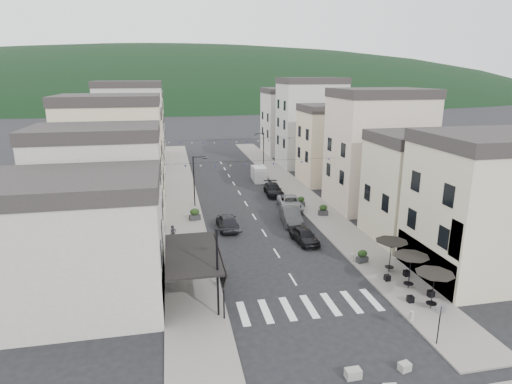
% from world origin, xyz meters
% --- Properties ---
extents(ground, '(700.00, 700.00, 0.00)m').
position_xyz_m(ground, '(0.00, 0.00, 0.00)').
color(ground, black).
rests_on(ground, ground).
extents(sidewalk_left, '(4.00, 76.00, 0.12)m').
position_xyz_m(sidewalk_left, '(-7.50, 32.00, 0.06)').
color(sidewalk_left, slate).
rests_on(sidewalk_left, ground).
extents(sidewalk_right, '(4.00, 76.00, 0.12)m').
position_xyz_m(sidewalk_right, '(7.50, 32.00, 0.06)').
color(sidewalk_right, slate).
rests_on(sidewalk_right, ground).
extents(hill_backdrop, '(640.00, 360.00, 70.00)m').
position_xyz_m(hill_backdrop, '(0.00, 300.00, 0.00)').
color(hill_backdrop, black).
rests_on(hill_backdrop, ground).
extents(boutique_building, '(12.00, 8.00, 8.00)m').
position_xyz_m(boutique_building, '(-15.50, 5.00, 4.00)').
color(boutique_building, '#A9A39B').
rests_on(boutique_building, ground).
extents(bistro_building, '(10.00, 8.00, 10.00)m').
position_xyz_m(bistro_building, '(14.50, 4.00, 5.00)').
color(bistro_building, beige).
rests_on(bistro_building, ground).
extents(boutique_awning, '(3.77, 7.50, 3.28)m').
position_xyz_m(boutique_awning, '(-7.25, 5.00, 3.11)').
color(boutique_awning, black).
rests_on(boutique_awning, ground).
extents(buildings_row_left, '(10.20, 54.16, 14.00)m').
position_xyz_m(buildings_row_left, '(-14.50, 37.75, 6.12)').
color(buildings_row_left, '#A9A39B').
rests_on(buildings_row_left, ground).
extents(buildings_row_right, '(10.20, 54.16, 14.50)m').
position_xyz_m(buildings_row_right, '(14.50, 36.59, 6.32)').
color(buildings_row_right, beige).
rests_on(buildings_row_right, ground).
extents(cafe_terrace, '(2.50, 8.10, 2.53)m').
position_xyz_m(cafe_terrace, '(7.70, 2.80, 2.36)').
color(cafe_terrace, black).
rests_on(cafe_terrace, ground).
extents(streetlamp_left_near, '(1.70, 0.56, 6.00)m').
position_xyz_m(streetlamp_left_near, '(-5.82, 2.00, 3.70)').
color(streetlamp_left_near, black).
rests_on(streetlamp_left_near, ground).
extents(streetlamp_left_far, '(1.70, 0.56, 6.00)m').
position_xyz_m(streetlamp_left_far, '(-5.82, 26.00, 3.70)').
color(streetlamp_left_far, black).
rests_on(streetlamp_left_far, ground).
extents(streetlamp_right_far, '(1.70, 0.56, 6.00)m').
position_xyz_m(streetlamp_right_far, '(5.82, 44.00, 3.70)').
color(streetlamp_right_far, black).
rests_on(streetlamp_right_far, ground).
extents(traffic_sign, '(0.70, 0.07, 2.70)m').
position_xyz_m(traffic_sign, '(5.80, -3.50, 1.93)').
color(traffic_sign, black).
rests_on(traffic_sign, ground).
extents(bollards, '(11.66, 10.26, 0.60)m').
position_xyz_m(bollards, '(0.00, 5.50, 0.42)').
color(bollards, gray).
rests_on(bollards, ground).
extents(bunting_near, '(19.00, 0.28, 0.62)m').
position_xyz_m(bunting_near, '(0.00, 22.00, 5.65)').
color(bunting_near, black).
rests_on(bunting_near, ground).
extents(bunting_far, '(19.00, 0.28, 0.62)m').
position_xyz_m(bunting_far, '(0.00, 38.00, 5.65)').
color(bunting_far, black).
rests_on(bunting_far, ground).
extents(parked_car_a, '(2.15, 4.33, 1.42)m').
position_xyz_m(parked_car_a, '(3.08, 12.84, 0.71)').
color(parked_car_a, black).
rests_on(parked_car_a, ground).
extents(parked_car_b, '(2.23, 5.17, 1.66)m').
position_xyz_m(parked_car_b, '(3.36, 18.29, 0.83)').
color(parked_car_b, '#333436').
rests_on(parked_car_b, ground).
extents(parked_car_c, '(2.82, 5.41, 1.45)m').
position_xyz_m(parked_car_c, '(4.60, 23.07, 0.73)').
color(parked_car_c, gray).
rests_on(parked_car_c, ground).
extents(parked_car_d, '(2.29, 5.08, 1.44)m').
position_xyz_m(parked_car_d, '(4.10, 29.06, 0.72)').
color(parked_car_d, black).
rests_on(parked_car_d, ground).
extents(parked_car_e, '(1.99, 4.73, 1.60)m').
position_xyz_m(parked_car_e, '(-3.36, 17.85, 0.80)').
color(parked_car_e, black).
rests_on(parked_car_e, ground).
extents(delivery_van, '(2.00, 4.57, 2.15)m').
position_xyz_m(delivery_van, '(3.89, 37.05, 1.05)').
color(delivery_van, '#BBBBBD').
rests_on(delivery_van, ground).
extents(pedestrian_a, '(0.71, 0.60, 1.67)m').
position_xyz_m(pedestrian_a, '(-8.73, 14.90, 0.96)').
color(pedestrian_a, black).
rests_on(pedestrian_a, sidewalk_left).
extents(pedestrian_b, '(1.20, 1.16, 1.95)m').
position_xyz_m(pedestrian_b, '(-8.59, 11.59, 1.09)').
color(pedestrian_b, black).
rests_on(pedestrian_b, sidewalk_left).
extents(concrete_block_a, '(0.81, 0.52, 0.50)m').
position_xyz_m(concrete_block_a, '(-0.02, -5.10, 0.25)').
color(concrete_block_a, gray).
rests_on(concrete_block_a, ground).
extents(concrete_block_b, '(0.68, 0.57, 0.45)m').
position_xyz_m(concrete_block_b, '(2.85, -5.11, 0.23)').
color(concrete_block_b, gray).
rests_on(concrete_block_b, ground).
extents(planter_la, '(1.04, 0.65, 1.11)m').
position_xyz_m(planter_la, '(-7.35, 11.98, 0.66)').
color(planter_la, '#29292B').
rests_on(planter_la, sidewalk_left).
extents(planter_lb, '(1.22, 0.81, 1.26)m').
position_xyz_m(planter_lb, '(-6.41, 20.93, 0.73)').
color(planter_lb, '#2A2B2D').
rests_on(planter_lb, sidewalk_left).
extents(planter_ra, '(1.04, 0.74, 1.06)m').
position_xyz_m(planter_ra, '(6.36, 7.61, 0.63)').
color(planter_ra, '#2F2F32').
rests_on(planter_ra, sidewalk_right).
extents(planter_rb, '(1.16, 0.79, 1.19)m').
position_xyz_m(planter_rb, '(7.44, 19.78, 0.70)').
color(planter_rb, '#313134').
rests_on(planter_rb, sidewalk_right).
extents(planter_rc, '(1.12, 0.75, 1.16)m').
position_xyz_m(planter_rc, '(6.00, 23.40, 0.68)').
color(planter_rc, '#313033').
rests_on(planter_rc, sidewalk_right).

